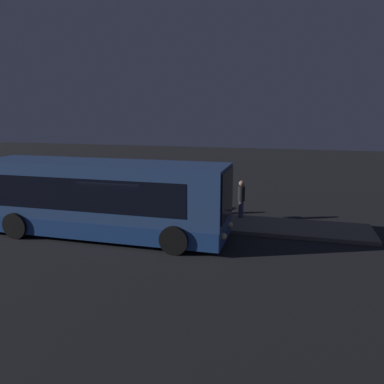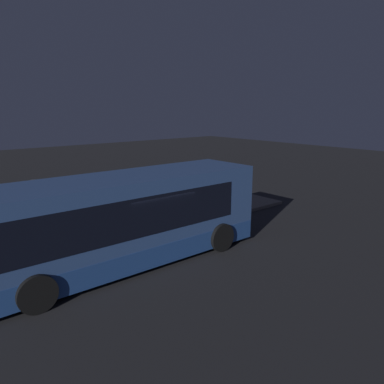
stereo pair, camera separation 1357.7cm
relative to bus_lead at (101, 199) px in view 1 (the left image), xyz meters
name	(u,v)px [view 1 (the left image)]	position (x,y,z in m)	size (l,w,h in m)	color
ground	(123,238)	(1.02, -0.13, -1.53)	(80.00, 80.00, 0.00)	#232326
platform	(149,217)	(1.02, 2.73, -1.45)	(20.00, 2.51, 0.17)	#605B56
bus_lead	(101,199)	(0.00, 0.00, 0.00)	(10.53, 2.89, 3.07)	#33518C
passenger_boarding	(178,201)	(2.59, 2.43, -0.46)	(0.42, 0.42, 1.68)	#2D2D33
passenger_waiting	(168,193)	(1.73, 3.54, -0.38)	(0.47, 0.47, 1.78)	#4C476B
passenger_with_bags	(241,197)	(5.31, 3.61, -0.40)	(0.38, 0.54, 1.76)	#4C476B
suitcase	(174,210)	(2.22, 2.99, -1.06)	(0.41, 0.21, 0.85)	#598C59
sign_post	(102,179)	(-1.63, 3.14, 0.23)	(0.10, 0.61, 2.56)	#4C4C51
trash_bin	(221,215)	(4.57, 2.59, -1.04)	(0.44, 0.44, 0.65)	#3F3F44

